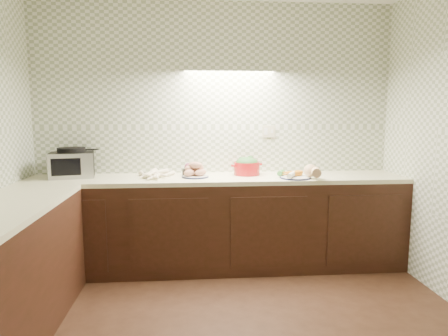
{
  "coord_description": "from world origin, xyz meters",
  "views": [
    {
      "loc": [
        -0.25,
        -2.27,
        1.52
      ],
      "look_at": [
        0.04,
        1.25,
        1.02
      ],
      "focal_mm": 32.0,
      "sensor_mm": 36.0,
      "label": 1
    }
  ],
  "objects": [
    {
      "name": "onion_bowl",
      "position": [
        -0.26,
        1.62,
        0.95
      ],
      "size": [
        0.16,
        0.16,
        0.12
      ],
      "color": "black",
      "rests_on": "counter"
    },
    {
      "name": "parsnip_pile",
      "position": [
        -0.59,
        1.51,
        0.93
      ],
      "size": [
        0.39,
        0.37,
        0.08
      ],
      "color": "#F1EDBF",
      "rests_on": "counter"
    },
    {
      "name": "sweet_potato_plate",
      "position": [
        -0.21,
        1.5,
        0.95
      ],
      "size": [
        0.26,
        0.26,
        0.15
      ],
      "rotation": [
        0.0,
        0.0,
        0.2
      ],
      "color": "#131739",
      "rests_on": "counter"
    },
    {
      "name": "room",
      "position": [
        0.0,
        0.0,
        1.63
      ],
      "size": [
        3.6,
        3.6,
        2.6
      ],
      "color": "black",
      "rests_on": "ground"
    },
    {
      "name": "veg_plate",
      "position": [
        0.79,
        1.35,
        0.95
      ],
      "size": [
        0.41,
        0.33,
        0.13
      ],
      "rotation": [
        0.0,
        0.0,
        -0.37
      ],
      "color": "#131739",
      "rests_on": "counter"
    },
    {
      "name": "counter",
      "position": [
        -0.68,
        0.68,
        0.45
      ],
      "size": [
        3.6,
        3.6,
        0.9
      ],
      "color": "black",
      "rests_on": "ground"
    },
    {
      "name": "toaster_oven",
      "position": [
        -1.38,
        1.6,
        1.03
      ],
      "size": [
        0.45,
        0.38,
        0.28
      ],
      "rotation": [
        0.0,
        0.0,
        0.2
      ],
      "color": "black",
      "rests_on": "counter"
    },
    {
      "name": "dutch_oven",
      "position": [
        0.3,
        1.6,
        0.99
      ],
      "size": [
        0.33,
        0.33,
        0.18
      ],
      "rotation": [
        0.0,
        0.0,
        0.34
      ],
      "color": "#AE1519",
      "rests_on": "counter"
    }
  ]
}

